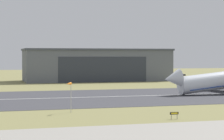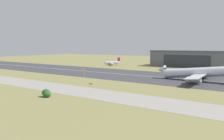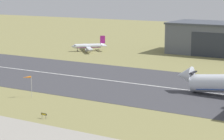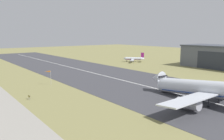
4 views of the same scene
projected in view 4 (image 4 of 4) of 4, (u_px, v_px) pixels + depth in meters
name	position (u px, v px, depth m)	size (l,w,h in m)	color
ground_plane	(20.00, 91.00, 92.33)	(642.19, 642.19, 0.00)	olive
runway_strip	(110.00, 77.00, 121.90)	(402.19, 55.29, 0.06)	#3D3D42
runway_centreline	(110.00, 77.00, 121.89)	(361.97, 0.70, 0.01)	silver
airplane_landing	(217.00, 90.00, 72.65)	(58.18, 50.60, 18.00)	silver
airplane_parked_west	(134.00, 59.00, 191.06)	(19.46, 19.89, 8.18)	silver
windsock_pole	(48.00, 72.00, 102.81)	(1.85, 2.53, 6.77)	#B7B7BC
runway_sign	(29.00, 96.00, 80.25)	(1.80, 0.13, 1.46)	#4C4C51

